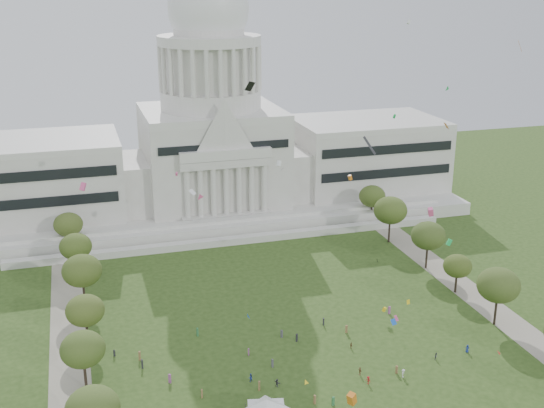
# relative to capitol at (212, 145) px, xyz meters

# --- Properties ---
(ground) EXTENTS (400.00, 400.00, 0.00)m
(ground) POSITION_rel_capitol_xyz_m (0.00, -113.59, -22.30)
(ground) COLOR #2C4517
(ground) RESTS_ON ground
(capitol) EXTENTS (160.00, 64.50, 91.30)m
(capitol) POSITION_rel_capitol_xyz_m (0.00, 0.00, 0.00)
(capitol) COLOR silver
(capitol) RESTS_ON ground
(path_left) EXTENTS (8.00, 160.00, 0.04)m
(path_left) POSITION_rel_capitol_xyz_m (-48.00, -83.59, -22.28)
(path_left) COLOR gray
(path_left) RESTS_ON ground
(path_right) EXTENTS (8.00, 160.00, 0.04)m
(path_right) POSITION_rel_capitol_xyz_m (48.00, -83.59, -22.28)
(path_right) COLOR gray
(path_right) RESTS_ON ground
(row_tree_l_2) EXTENTS (8.42, 8.42, 11.97)m
(row_tree_l_2) POSITION_rel_capitol_xyz_m (-45.04, -96.29, -13.79)
(row_tree_l_2) COLOR black
(row_tree_l_2) RESTS_ON ground
(row_tree_r_2) EXTENTS (9.55, 9.55, 13.58)m
(row_tree_r_2) POSITION_rel_capitol_xyz_m (44.17, -96.15, -12.64)
(row_tree_r_2) COLOR black
(row_tree_r_2) RESTS_ON ground
(row_tree_l_3) EXTENTS (8.12, 8.12, 11.55)m
(row_tree_l_3) POSITION_rel_capitol_xyz_m (-44.09, -79.67, -14.09)
(row_tree_l_3) COLOR black
(row_tree_l_3) RESTS_ON ground
(row_tree_r_3) EXTENTS (7.01, 7.01, 9.98)m
(row_tree_r_3) POSITION_rel_capitol_xyz_m (44.40, -79.10, -15.21)
(row_tree_r_3) COLOR black
(row_tree_r_3) RESTS_ON ground
(row_tree_l_4) EXTENTS (9.29, 9.29, 13.21)m
(row_tree_l_4) POSITION_rel_capitol_xyz_m (-44.08, -61.17, -12.90)
(row_tree_l_4) COLOR black
(row_tree_l_4) RESTS_ON ground
(row_tree_r_4) EXTENTS (9.19, 9.19, 13.06)m
(row_tree_r_4) POSITION_rel_capitol_xyz_m (44.76, -63.55, -13.01)
(row_tree_r_4) COLOR black
(row_tree_r_4) RESTS_ON ground
(row_tree_l_5) EXTENTS (8.33, 8.33, 11.85)m
(row_tree_l_5) POSITION_rel_capitol_xyz_m (-45.22, -42.58, -13.88)
(row_tree_l_5) COLOR black
(row_tree_l_5) RESTS_ON ground
(row_tree_r_5) EXTENTS (9.82, 9.82, 13.96)m
(row_tree_r_5) POSITION_rel_capitol_xyz_m (43.49, -43.40, -12.37)
(row_tree_r_5) COLOR black
(row_tree_r_5) RESTS_ON ground
(row_tree_l_6) EXTENTS (8.19, 8.19, 11.64)m
(row_tree_l_6) POSITION_rel_capitol_xyz_m (-46.87, -24.45, -14.02)
(row_tree_l_6) COLOR black
(row_tree_l_6) RESTS_ON ground
(row_tree_r_6) EXTENTS (8.42, 8.42, 11.97)m
(row_tree_r_6) POSITION_rel_capitol_xyz_m (45.96, -25.46, -13.79)
(row_tree_r_6) COLOR black
(row_tree_r_6) RESTS_ON ground
(event_tent) EXTENTS (10.77, 10.77, 5.03)m
(event_tent) POSITION_rel_capitol_xyz_m (-15.14, -116.25, -18.39)
(event_tent) COLOR #4C4C4C
(event_tent) RESTS_ON ground
(person_0) EXTENTS (0.99, 0.82, 1.73)m
(person_0) POSITION_rel_capitol_xyz_m (31.68, -105.13, -21.43)
(person_0) COLOR navy
(person_0) RESTS_ON ground
(person_2) EXTENTS (0.88, 0.81, 1.55)m
(person_2) POSITION_rel_capitol_xyz_m (24.05, -105.79, -21.52)
(person_2) COLOR #4C4C51
(person_2) RESTS_ON ground
(person_3) EXTENTS (0.99, 1.22, 1.67)m
(person_3) POSITION_rel_capitol_xyz_m (7.01, -110.03, -21.46)
(person_3) COLOR #B21E1E
(person_3) RESTS_ON ground
(person_4) EXTENTS (0.70, 1.08, 1.71)m
(person_4) POSITION_rel_capitol_xyz_m (6.79, -106.57, -21.44)
(person_4) COLOR olive
(person_4) RESTS_ON ground
(person_5) EXTENTS (1.32, 1.63, 1.66)m
(person_5) POSITION_rel_capitol_xyz_m (-10.06, -105.89, -21.46)
(person_5) COLOR #4C4C51
(person_5) RESTS_ON ground
(person_8) EXTENTS (0.91, 0.65, 1.72)m
(person_8) POSITION_rel_capitol_xyz_m (-14.48, -102.76, -21.44)
(person_8) COLOR navy
(person_8) RESTS_ON ground
(person_9) EXTENTS (1.22, 1.25, 1.79)m
(person_9) POSITION_rel_capitol_xyz_m (14.54, -109.86, -21.40)
(person_9) COLOR silver
(person_9) RESTS_ON ground
(person_10) EXTENTS (0.58, 0.89, 1.42)m
(person_10) POSITION_rel_capitol_xyz_m (9.04, -96.79, -21.59)
(person_10) COLOR olive
(person_10) RESTS_ON ground
(distant_crowd) EXTENTS (66.09, 38.75, 1.94)m
(distant_crowd) POSITION_rel_capitol_xyz_m (-13.40, -99.68, -21.40)
(distant_crowd) COLOR #26262B
(distant_crowd) RESTS_ON ground
(kite_swarm) EXTENTS (90.97, 90.89, 63.89)m
(kite_swarm) POSITION_rel_capitol_xyz_m (0.15, -109.09, 8.64)
(kite_swarm) COLOR green
(kite_swarm) RESTS_ON ground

